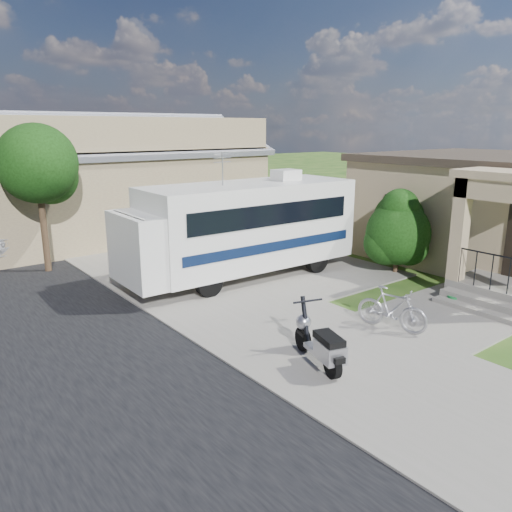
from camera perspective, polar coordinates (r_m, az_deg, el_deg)
ground at (r=11.51m, az=9.76°, el=-8.37°), size 120.00×120.00×0.00m
sidewalk_slab at (r=18.94m, az=-15.32°, el=0.54°), size 4.00×80.00×0.06m
driveway_slab at (r=15.56m, az=1.29°, el=-1.95°), size 7.00×6.00×0.05m
walk_slab at (r=13.26m, az=21.86°, el=-6.00°), size 4.00×3.00×0.05m
house at (r=19.03m, az=25.17°, el=5.11°), size 9.47×7.80×3.54m
warehouse at (r=22.61m, az=-17.27°, el=7.66°), size 12.50×8.40×5.04m
street_tree_a at (r=16.70m, az=-23.41°, el=9.27°), size 2.44×2.40×4.58m
motorhome at (r=14.83m, az=-1.61°, el=3.48°), size 7.31×2.51×3.72m
shrub at (r=16.01m, az=15.87°, el=2.86°), size 2.16×2.06×2.65m
scooter at (r=9.53m, az=7.37°, el=-9.95°), size 0.85×1.71×1.15m
bicycle at (r=11.50m, az=15.25°, el=-6.12°), size 0.87×1.68×0.97m
garden_hose at (r=13.98m, az=21.79°, el=-4.67°), size 0.41×0.41×0.18m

